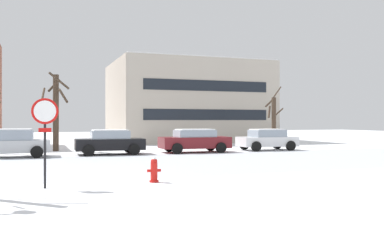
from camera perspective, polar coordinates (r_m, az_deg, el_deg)
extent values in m
plane|color=white|center=(15.42, -16.50, -7.41)|extent=(120.00, 120.00, 0.00)
cube|color=#B7BCC4|center=(19.38, -17.18, -5.89)|extent=(80.00, 9.99, 0.00)
cylinder|color=black|center=(13.33, -18.81, -3.83)|extent=(0.07, 0.19, 2.19)
cylinder|color=red|center=(13.30, -18.81, 1.11)|extent=(0.76, 0.02, 0.76)
cylinder|color=white|center=(13.29, -18.81, 1.11)|extent=(0.62, 0.03, 0.62)
cube|color=red|center=(13.30, -18.81, -1.26)|extent=(0.36, 0.02, 0.12)
cylinder|color=white|center=(13.31, -18.81, 1.32)|extent=(0.42, 0.03, 0.42)
cylinder|color=red|center=(13.98, -5.03, -8.05)|extent=(0.30, 0.30, 0.06)
cylinder|color=red|center=(13.94, -5.03, -6.78)|extent=(0.22, 0.22, 0.57)
sphere|color=red|center=(13.90, -5.03, -5.44)|extent=(0.21, 0.21, 0.21)
cylinder|color=red|center=(13.89, -5.67, -6.68)|extent=(0.12, 0.09, 0.09)
cylinder|color=red|center=(13.97, -4.39, -6.64)|extent=(0.12, 0.09, 0.09)
sphere|color=white|center=(13.90, -5.03, -5.21)|extent=(0.15, 0.15, 0.15)
cube|color=silver|center=(25.07, -22.55, -3.20)|extent=(3.88, 1.98, 0.65)
cube|color=#8C99A8|center=(25.05, -22.55, -1.84)|extent=(2.15, 1.78, 0.54)
cube|color=white|center=(25.04, -22.55, -1.15)|extent=(1.96, 1.65, 0.06)
cylinder|color=black|center=(25.98, -19.65, -3.70)|extent=(0.65, 0.24, 0.64)
cylinder|color=black|center=(24.07, -19.77, -3.99)|extent=(0.65, 0.24, 0.64)
cube|color=black|center=(25.51, -10.78, -3.16)|extent=(3.94, 1.89, 0.64)
cube|color=#8C99A8|center=(25.48, -10.78, -1.92)|extent=(2.18, 1.70, 0.47)
cube|color=white|center=(25.48, -10.78, -1.32)|extent=(1.99, 1.57, 0.06)
cylinder|color=black|center=(26.61, -8.33, -3.61)|extent=(0.65, 0.24, 0.64)
cylinder|color=black|center=(24.82, -7.62, -3.87)|extent=(0.65, 0.24, 0.64)
cylinder|color=black|center=(26.30, -13.77, -3.65)|extent=(0.65, 0.24, 0.64)
cylinder|color=black|center=(24.49, -13.45, -3.92)|extent=(0.65, 0.24, 0.64)
cube|color=maroon|center=(26.70, 0.35, -2.98)|extent=(4.31, 1.90, 0.68)
cube|color=#8C99A8|center=(26.68, 0.35, -1.79)|extent=(2.39, 1.70, 0.43)
cube|color=white|center=(26.67, 0.35, -1.26)|extent=(2.17, 1.57, 0.06)
cylinder|color=black|center=(28.04, 2.45, -3.43)|extent=(0.65, 0.24, 0.64)
cylinder|color=black|center=(26.34, 3.84, -3.65)|extent=(0.65, 0.24, 0.64)
cylinder|color=black|center=(27.19, -3.04, -3.54)|extent=(0.65, 0.24, 0.64)
cylinder|color=black|center=(25.44, -1.97, -3.78)|extent=(0.65, 0.24, 0.64)
cube|color=white|center=(29.09, 9.87, -2.80)|extent=(3.88, 1.85, 0.61)
cube|color=#8C99A8|center=(29.06, 9.87, -1.74)|extent=(2.15, 1.66, 0.46)
cube|color=white|center=(29.06, 9.87, -1.23)|extent=(1.96, 1.54, 0.06)
cylinder|color=black|center=(30.47, 11.15, -3.16)|extent=(0.65, 0.24, 0.64)
cylinder|color=black|center=(28.94, 12.88, -3.32)|extent=(0.65, 0.24, 0.64)
cylinder|color=black|center=(29.34, 6.90, -3.28)|extent=(0.65, 0.24, 0.64)
cylinder|color=black|center=(27.74, 8.46, -3.47)|extent=(0.65, 0.24, 0.64)
cylinder|color=#423326|center=(33.19, 10.73, -0.26)|extent=(0.34, 0.34, 3.70)
cylinder|color=#423326|center=(33.24, 10.14, 1.07)|extent=(0.60, 0.74, 0.94)
cylinder|color=#423326|center=(33.60, 11.19, 0.85)|extent=(0.56, 0.98, 0.84)
cylinder|color=#423326|center=(33.47, 10.12, 2.18)|extent=(0.91, 0.51, 0.62)
cylinder|color=#423326|center=(33.68, 10.91, 3.26)|extent=(0.77, 0.74, 1.31)
cylinder|color=#423326|center=(29.16, -17.50, 0.91)|extent=(0.37, 0.37, 4.92)
cylinder|color=#423326|center=(29.59, -17.73, 4.35)|extent=(0.85, 0.38, 0.89)
cylinder|color=#423326|center=(28.95, -16.60, 3.07)|extent=(0.72, 1.05, 0.89)
cylinder|color=#423326|center=(28.66, -17.12, 4.97)|extent=(1.34, 0.49, 1.08)
cylinder|color=#423326|center=(29.26, -19.01, 3.28)|extent=(0.29, 1.61, 0.91)
cube|color=#B2A899|center=(41.44, -0.70, 2.30)|extent=(13.88, 10.81, 7.34)
cube|color=white|center=(41.76, -0.70, 7.41)|extent=(13.60, 10.60, 0.10)
cube|color=black|center=(36.32, 2.10, 0.70)|extent=(11.10, 0.04, 0.90)
cube|color=black|center=(36.44, 2.10, 4.55)|extent=(11.10, 0.04, 0.90)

